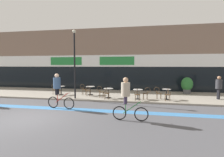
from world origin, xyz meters
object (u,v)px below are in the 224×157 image
pedestrian_near_end (219,86)px  cyclist_0 (127,96)px  bistro_table_1 (90,89)px  cafe_chair_4_side (158,92)px  cafe_chair_0_side (55,88)px  cafe_chair_1_side (83,89)px  bistro_table_2 (108,91)px  cafe_chair_3_near (137,94)px  bistro_table_3 (138,92)px  cafe_chair_3_side (146,93)px  cafe_chair_4_near (168,94)px  cafe_chair_2_side (101,91)px  cafe_chair_0_near (58,90)px  cafe_chair_1_near (88,90)px  cyclist_1 (58,89)px  lamp_post (75,59)px  bistro_table_4 (167,92)px  cafe_chair_2_near (107,92)px  bistro_table_0 (61,89)px  planter_pot (187,85)px

pedestrian_near_end → cyclist_0: bearing=41.1°
bistro_table_1 → cafe_chair_4_side: (5.60, -0.86, -0.01)m
cafe_chair_0_side → pedestrian_near_end: 13.22m
cafe_chair_1_side → pedestrian_near_end: 10.70m
bistro_table_2 → cafe_chair_3_near: size_ratio=0.83×
bistro_table_3 → cafe_chair_3_side: bearing=1.0°
cafe_chair_3_side → cafe_chair_4_near: (1.49, -0.31, 0.00)m
bistro_table_2 → cafe_chair_2_side: size_ratio=0.83×
cafe_chair_0_near → pedestrian_near_end: bearing=-93.9°
cafe_chair_1_near → cafe_chair_1_side: 0.88m
cafe_chair_0_side → cafe_chair_1_near: bearing=2.3°
cafe_chair_1_near → cyclist_1: bearing=168.1°
cafe_chair_2_side → cafe_chair_3_near: (2.91, -0.75, 0.00)m
bistro_table_1 → cafe_chair_0_side: bearing=-173.3°
cafe_chair_0_near → bistro_table_2: bearing=-99.0°
cafe_chair_1_near → lamp_post: 2.82m
bistro_table_1 → bistro_table_3: bistro_table_3 is taller
bistro_table_3 → bistro_table_4: 2.14m
cafe_chair_0_near → pedestrian_near_end: (12.57, 0.95, 0.51)m
bistro_table_1 → cafe_chair_0_near: (-2.51, -1.00, -0.01)m
lamp_post → cafe_chair_3_side: bearing=6.6°
cafe_chair_0_near → cafe_chair_2_near: 4.38m
bistro_table_0 → cafe_chair_2_side: cafe_chair_2_side is taller
cafe_chair_0_side → cafe_chair_3_side: size_ratio=1.00×
cafe_chair_0_side → cyclist_1: size_ratio=0.42×
cafe_chair_1_near → cafe_chair_3_near: 4.27m
bistro_table_0 → cyclist_0: 8.51m
bistro_table_4 → pedestrian_near_end: (3.83, 0.81, 0.49)m
bistro_table_2 → cafe_chair_4_side: cafe_chair_4_side is taller
cafe_chair_4_side → pedestrian_near_end: bearing=7.1°
bistro_table_1 → cafe_chair_1_near: size_ratio=0.85×
cafe_chair_0_near → cafe_chair_4_near: same height
cafe_chair_3_side → planter_pot: bearing=-145.2°
lamp_post → pedestrian_near_end: bearing=9.3°
bistro_table_3 → planter_pot: (4.18, 3.36, 0.26)m
cafe_chair_1_side → cafe_chair_3_near: size_ratio=1.00×
cafe_chair_4_side → lamp_post: (-6.24, -0.94, 2.48)m
cafe_chair_0_side → planter_pot: size_ratio=0.61×
bistro_table_0 → cafe_chair_4_side: cafe_chair_4_side is taller
cafe_chair_1_side → cyclist_1: size_ratio=0.42×
cafe_chair_3_near → cyclist_0: cyclist_0 is taller
bistro_table_0 → planter_pot: 11.12m
bistro_table_3 → cafe_chair_0_near: (-6.63, 0.18, -0.01)m
bistro_table_2 → cafe_chair_0_side: size_ratio=0.83×
cafe_chair_1_near → cafe_chair_4_side: same height
bistro_table_0 → cafe_chair_2_side: bearing=-10.5°
cafe_chair_3_near → cafe_chair_2_side: bearing=83.8°
cafe_chair_1_side → cafe_chair_3_side: 5.50m
bistro_table_0 → cafe_chair_4_near: (8.76, -1.10, -0.00)m
cyclist_1 → cafe_chair_3_side: bearing=37.2°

